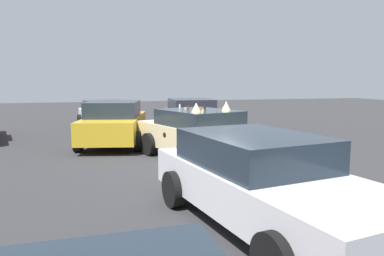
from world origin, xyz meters
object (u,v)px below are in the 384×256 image
object	(u,v)px
art_car_decorated	(202,134)
parked_sedan_far_right	(105,116)
parked_sedan_near_left	(263,180)
parked_sedan_row_back_center	(192,116)
parked_sedan_row_back_far	(114,123)

from	to	relation	value
art_car_decorated	parked_sedan_far_right	distance (m)	6.88
parked_sedan_near_left	parked_sedan_row_back_center	world-z (taller)	parked_sedan_row_back_center
art_car_decorated	parked_sedan_row_back_far	size ratio (longest dim) A/B	1.08
art_car_decorated	parked_sedan_row_back_center	world-z (taller)	art_car_decorated
parked_sedan_far_right	parked_sedan_row_back_center	distance (m)	3.75
parked_sedan_far_right	parked_sedan_row_back_far	bearing A→B (deg)	-5.64
parked_sedan_row_back_far	art_car_decorated	bearing A→B (deg)	-131.85
art_car_decorated	parked_sedan_far_right	bearing A→B (deg)	-178.77
parked_sedan_far_right	parked_sedan_row_back_center	bearing A→B (deg)	59.04
art_car_decorated	parked_sedan_far_right	xyz separation A→B (m)	(6.47, 2.32, -0.03)
parked_sedan_far_right	parked_sedan_row_back_center	world-z (taller)	parked_sedan_row_back_center
parked_sedan_row_back_far	parked_sedan_far_right	xyz separation A→B (m)	(3.39, 0.16, -0.06)
parked_sedan_near_left	parked_sedan_row_back_far	size ratio (longest dim) A/B	1.06
parked_sedan_near_left	parked_sedan_far_right	size ratio (longest dim) A/B	1.06
parked_sedan_row_back_far	parked_sedan_near_left	bearing A→B (deg)	-154.59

